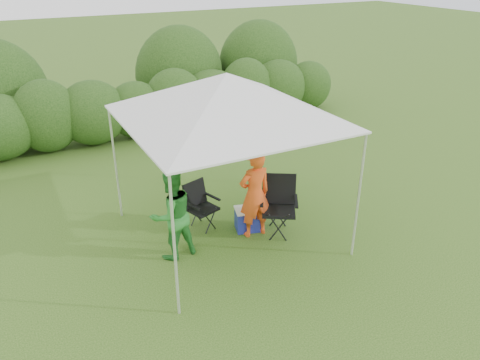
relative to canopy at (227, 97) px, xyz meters
name	(u,v)px	position (x,y,z in m)	size (l,w,h in m)	color
ground	(242,248)	(0.00, -0.50, -2.46)	(70.00, 70.00, 0.00)	#446921
hedge	(135,107)	(0.00, 5.50, -1.64)	(12.49, 1.53, 1.80)	#2B4D18
canopy	(227,97)	(0.00, 0.00, 0.00)	(3.10, 3.10, 2.83)	silver
chair_right	(279,201)	(0.83, -0.29, -1.88)	(0.80, 0.78, 1.02)	black
chair_left	(200,202)	(-0.33, 0.48, -1.99)	(0.62, 0.59, 0.84)	black
man	(255,194)	(0.39, -0.21, -1.68)	(0.57, 0.37, 1.57)	#FB531C
woman	(172,215)	(-1.07, -0.17, -1.71)	(0.73, 0.57, 1.51)	#2B852E
cooler	(249,219)	(0.39, -0.02, -2.26)	(0.56, 0.47, 0.41)	#222D9C
bottle	(253,203)	(0.45, -0.06, -1.93)	(0.07, 0.07, 0.25)	#592D0C
lawn_toy	(285,140)	(3.15, 3.12, -2.32)	(0.59, 0.49, 0.29)	orange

